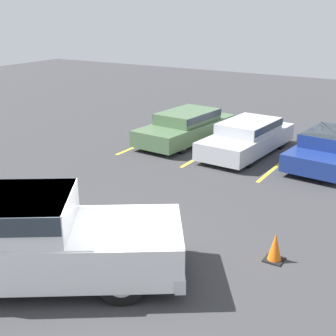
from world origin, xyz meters
TOP-DOWN VIEW (x-y plane):
  - ground_plane at (0.00, 0.00)m, footprint 60.00×60.00m
  - stall_stripe_a at (-4.57, 9.34)m, footprint 0.12×5.48m
  - stall_stripe_b at (-1.85, 9.34)m, footprint 0.12×5.48m
  - stall_stripe_c at (0.87, 9.34)m, footprint 0.12×5.48m
  - pickup_truck at (-0.88, -0.76)m, footprint 5.89×4.87m
  - parked_sedan_a at (-3.28, 9.54)m, footprint 2.23×4.91m
  - parked_sedan_b at (-0.59, 9.31)m, footprint 2.11×4.76m
  - parked_sedan_c at (2.37, 9.45)m, footprint 2.25×4.38m
  - traffic_cone at (2.89, 2.35)m, footprint 0.41×0.41m
  - wheel_stop_curb at (-2.63, 12.73)m, footprint 1.82×0.20m

SIDE VIEW (x-z plane):
  - ground_plane at x=0.00m, z-range 0.00..0.00m
  - stall_stripe_a at x=-4.57m, z-range 0.00..0.01m
  - stall_stripe_b at x=-1.85m, z-range 0.00..0.01m
  - stall_stripe_c at x=0.87m, z-range 0.00..0.01m
  - wheel_stop_curb at x=-2.63m, z-range 0.00..0.14m
  - traffic_cone at x=2.89m, z-range -0.02..0.62m
  - parked_sedan_c at x=2.37m, z-range 0.05..1.23m
  - parked_sedan_b at x=-0.59m, z-range 0.04..1.25m
  - parked_sedan_a at x=-3.28m, z-range 0.04..1.26m
  - pickup_truck at x=-0.88m, z-range 0.00..1.77m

